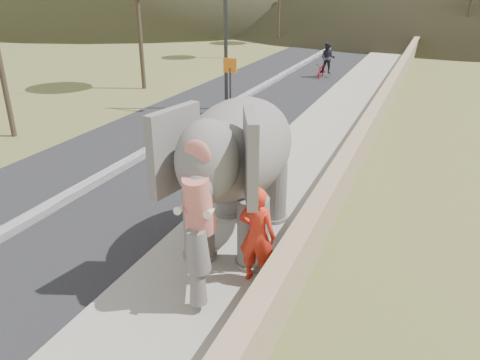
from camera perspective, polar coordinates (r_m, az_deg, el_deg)
name	(u,v)px	position (r m, az deg, el deg)	size (l,w,h in m)	color
ground	(222,262)	(9.88, -2.22, -9.99)	(160.00, 160.00, 0.00)	olive
road	(213,117)	(20.17, -3.26, 7.72)	(7.00, 120.00, 0.03)	black
median	(213,114)	(20.15, -3.26, 7.98)	(0.35, 120.00, 0.22)	black
walkway	(329,129)	(18.60, 10.84, 6.19)	(3.00, 120.00, 0.15)	#9E9687
parapet	(374,121)	(18.23, 16.04, 6.90)	(0.30, 120.00, 1.10)	tan
signboard	(230,76)	(20.19, -1.21, 12.51)	(0.60, 0.08, 2.40)	#2D2D33
elephant_and_man	(239,169)	(9.77, -0.10, 1.30)	(2.80, 4.72, 3.24)	slate
motorcyclist	(325,63)	(28.91, 10.34, 13.83)	(1.06, 1.60, 2.04)	maroon
trees	(443,8)	(36.10, 23.56, 18.72)	(48.48, 43.59, 8.18)	#473828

